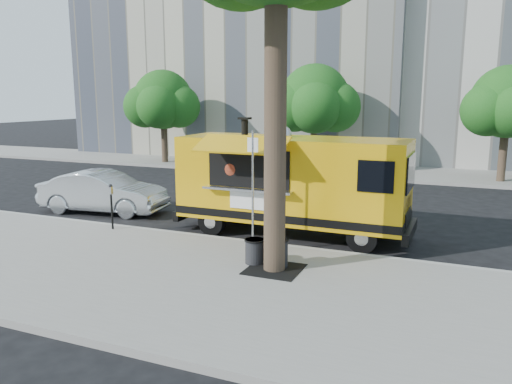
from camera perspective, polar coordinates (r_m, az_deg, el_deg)
ground at (r=14.81m, az=-3.55°, el=-4.70°), size 120.00×120.00×0.00m
sidewalk at (r=11.50m, az=-12.48°, el=-9.17°), size 60.00×6.00×0.15m
curb at (r=13.99m, az=-5.24°, el=-5.33°), size 60.00×0.14×0.16m
far_sidewalk at (r=27.32m, az=9.03°, el=2.53°), size 60.00×5.00×0.15m
tree_well at (r=11.32m, az=2.09°, el=-8.81°), size 1.20×1.20×0.02m
far_tree_a at (r=29.93m, az=-10.58°, el=10.30°), size 3.42×3.42×5.36m
far_tree_b at (r=26.52m, az=6.72°, el=10.49°), size 3.60×3.60×5.50m
far_tree_c at (r=25.24m, az=26.82°, el=9.14°), size 3.24×3.24×5.21m
sign_post at (r=12.39m, az=-0.37°, el=1.03°), size 0.28×0.06×3.00m
parking_meter at (r=15.05m, az=-16.21°, el=-1.01°), size 0.11×0.11×1.33m
food_truck at (r=14.29m, az=4.01°, el=1.20°), size 6.80×3.15×3.35m
sedan at (r=18.01m, az=-17.05°, el=-0.00°), size 4.54×2.11×1.44m
trash_bin_left at (r=11.63m, az=-0.15°, el=-6.68°), size 0.48×0.48×0.58m
trash_bin_right at (r=11.42m, az=2.40°, el=-6.82°), size 0.55×0.55×0.65m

